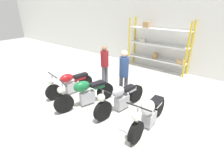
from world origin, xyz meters
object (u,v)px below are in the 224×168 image
at_px(motorcycle_white, 149,114).
at_px(person_near_rack, 105,62).
at_px(person_browsing, 124,71).
at_px(motorcycle_green, 85,93).
at_px(shelving_rack, 157,45).
at_px(motorcycle_red, 70,83).
at_px(motorcycle_silver, 120,99).

distance_m(motorcycle_white, person_near_rack, 3.23).
distance_m(motorcycle_white, person_browsing, 1.88).
height_order(motorcycle_green, person_browsing, person_browsing).
bearing_deg(shelving_rack, motorcycle_white, -66.23).
bearing_deg(motorcycle_red, motorcycle_white, 100.73).
bearing_deg(motorcycle_silver, motorcycle_green, -59.16).
distance_m(motorcycle_silver, person_browsing, 1.05).
distance_m(shelving_rack, person_browsing, 3.66).
relative_size(motorcycle_green, person_near_rack, 1.26).
relative_size(motorcycle_green, person_browsing, 1.18).
bearing_deg(motorcycle_red, motorcycle_silver, 106.71).
relative_size(motorcycle_green, motorcycle_white, 1.04).
bearing_deg(person_browsing, person_near_rack, 24.23).
height_order(motorcycle_green, motorcycle_white, motorcycle_green).
height_order(motorcycle_red, person_browsing, person_browsing).
xyz_separation_m(motorcycle_white, person_browsing, (-1.51, 0.95, 0.60)).
height_order(motorcycle_red, motorcycle_white, motorcycle_white).
height_order(motorcycle_red, person_near_rack, person_near_rack).
relative_size(shelving_rack, motorcycle_green, 1.50).
xyz_separation_m(shelving_rack, person_browsing, (0.50, -3.62, -0.23)).
bearing_deg(shelving_rack, motorcycle_red, -105.23).
relative_size(motorcycle_red, person_browsing, 1.08).
height_order(motorcycle_green, motorcycle_silver, motorcycle_green).
bearing_deg(person_browsing, motorcycle_green, 106.29).
height_order(motorcycle_white, person_browsing, person_browsing).
relative_size(motorcycle_silver, person_near_rack, 1.30).
bearing_deg(motorcycle_silver, motorcycle_white, 85.99).
height_order(person_browsing, person_near_rack, person_browsing).
xyz_separation_m(motorcycle_silver, person_browsing, (-0.40, 0.74, 0.62)).
bearing_deg(motorcycle_red, person_browsing, 129.47).
bearing_deg(shelving_rack, motorcycle_silver, -78.28).
distance_m(shelving_rack, motorcycle_silver, 4.53).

